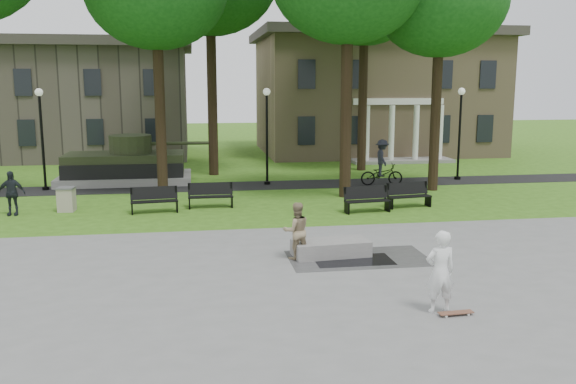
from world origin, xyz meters
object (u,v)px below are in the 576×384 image
Objects in this scene: friend_watching at (296,231)px; trash_bin at (66,199)px; concrete_block at (331,248)px; cyclist at (382,167)px; park_bench_0 at (155,199)px; skateboarder at (440,272)px.

trash_bin is at bearing -52.11° from friend_watching.
cyclist is (5.26, 11.80, 0.68)m from concrete_block.
concrete_block is 1.21m from friend_watching.
park_bench_0 is (-4.37, 7.15, -0.32)m from friend_watching.
cyclist is 11.71m from park_bench_0.
skateboarder is (1.35, -4.71, 0.70)m from concrete_block.
friend_watching is 1.71× the size of trash_bin.
concrete_block is at bearing -177.99° from friend_watching.
skateboarder is 1.12× the size of friend_watching.
skateboarder is 1.92× the size of trash_bin.
cyclist reaches higher than friend_watching.
cyclist is (6.30, 11.96, 0.08)m from friend_watching.
friend_watching is 0.73× the size of cyclist.
friend_watching reaches higher than park_bench_0.
concrete_block is at bearing 161.03° from cyclist.
cyclist reaches higher than trash_bin.
trash_bin is at bearing 111.04° from cyclist.
friend_watching is 8.38m from park_bench_0.
park_bench_0 is at bearing -12.64° from trash_bin.
cyclist is 14.67m from trash_bin.
cyclist is at bearing -105.26° from skateboarder.
park_bench_0 is (-10.67, -4.81, -0.40)m from cyclist.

